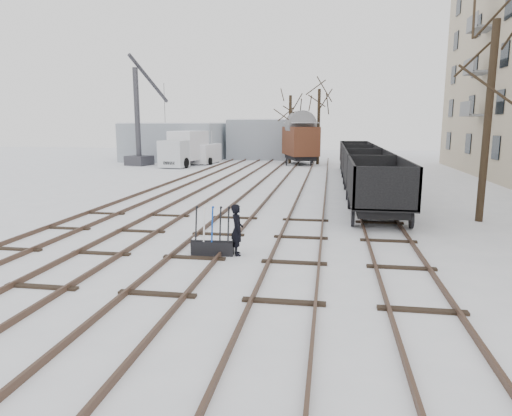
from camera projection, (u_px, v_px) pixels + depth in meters
The scene contains 17 objects.
ground at pixel (194, 259), 13.68m from camera, with size 120.00×120.00×0.00m, color white.
tracks at pixel (262, 191), 26.94m from camera, with size 13.90×52.00×0.16m.
shed_left at pixel (175, 142), 50.30m from camera, with size 10.00×8.00×4.10m.
shed_right at pixel (261, 139), 52.72m from camera, with size 7.00×6.00×4.50m.
ground_frame at pixel (213, 246), 14.07m from camera, with size 1.33×0.51×1.49m.
worker at pixel (237, 230), 13.95m from camera, with size 0.58×0.38×1.59m, color black.
freight_wagon_a at pixel (378, 196), 19.52m from camera, with size 2.42×6.05×2.47m.
freight_wagon_b at pixel (366, 178), 25.73m from camera, with size 2.42×6.05×2.47m.
freight_wagon_c at pixel (360, 168), 31.94m from camera, with size 2.42×6.05×2.47m.
freight_wagon_d at pixel (355, 161), 38.15m from camera, with size 2.42×6.05×2.47m.
box_van_wagon at pixel (300, 140), 45.14m from camera, with size 4.34×5.96×4.09m.
lorry at pixel (187, 148), 43.69m from camera, with size 3.15×7.51×3.30m.
panel_van at pixel (205, 153), 46.15m from camera, with size 2.40×4.65×1.97m.
crane at pixel (139, 137), 44.13m from camera, with size 2.54×6.20×10.38m.
tree_near at pixel (487, 124), 18.23m from camera, with size 0.30×0.30×7.96m, color black.
tree_far_left at pixel (290, 130), 45.66m from camera, with size 0.30×0.30×6.75m, color black.
tree_far_right at pixel (318, 127), 44.79m from camera, with size 0.30×0.30×7.30m, color black.
Camera 1 is at (3.94, -12.71, 3.99)m, focal length 32.00 mm.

